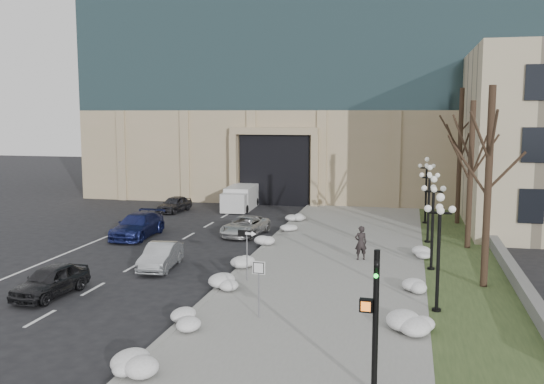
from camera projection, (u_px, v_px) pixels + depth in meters
The scene contains 33 objects.
ground at pixel (181, 354), 19.76m from camera, with size 160.00×160.00×0.00m, color black.
sidewalk at pixel (338, 258), 32.51m from camera, with size 9.00×40.00×0.12m, color gray.
curb at pixel (257, 254), 33.50m from camera, with size 0.30×40.00×0.14m, color gray.
grass_strip at pixel (464, 265), 31.09m from camera, with size 4.00×40.00×0.10m, color #324321.
stone_wall at pixel (500, 252), 32.54m from camera, with size 0.50×30.00×0.70m, color slate.
office_tower at pixel (320, 4), 59.93m from camera, with size 40.00×24.70×36.00m.
car_a at pixel (51, 281), 25.90m from camera, with size 1.59×3.95×1.35m, color black.
car_b at pixel (161, 256), 30.47m from camera, with size 1.36×3.90×1.29m, color #A5A9AD.
car_c at pixel (138, 226), 38.15m from camera, with size 2.09×5.15×1.49m, color navy.
car_d at pixel (245, 226), 38.74m from camera, with size 2.03×4.40×1.22m, color silver.
car_e at pixel (175, 204), 47.92m from camera, with size 1.49×3.70×1.26m, color #302F34.
pedestrian at pixel (361, 243), 31.81m from camera, with size 0.66×0.43×1.81m, color black.
box_truck at pixel (241, 198), 49.37m from camera, with size 2.29×5.89×1.84m.
one_way_sign at pixel (250, 240), 27.70m from camera, with size 0.92×0.28×2.47m.
keep_sign at pixel (259, 277), 22.72m from camera, with size 0.49×0.08×2.29m.
traffic_signal at pixel (374, 325), 16.49m from camera, with size 0.71×0.94×4.16m.
snow_clump_a at pixel (132, 368), 17.97m from camera, with size 1.10×1.60×0.36m, color white.
snow_clump_b at pixel (188, 321), 22.00m from camera, with size 1.10×1.60×0.36m, color white.
snow_clump_c at pixel (227, 286), 26.44m from camera, with size 1.10×1.60×0.36m, color white.
snow_clump_d at pixel (249, 263), 30.46m from camera, with size 1.10×1.60×0.36m, color white.
snow_clump_e at pixel (269, 242), 35.36m from camera, with size 1.10×1.60×0.36m, color white.
snow_clump_f at pixel (287, 229), 39.41m from camera, with size 1.10×1.60×0.36m, color white.
snow_clump_g at pixel (296, 218), 43.47m from camera, with size 1.10×1.60×0.36m, color white.
snow_clump_h at pixel (414, 326), 21.44m from camera, with size 1.10×1.60×0.36m, color white.
snow_clump_i at pixel (422, 287), 26.20m from camera, with size 1.10×1.60×0.36m, color white.
snow_clump_j at pixel (420, 254), 32.50m from camera, with size 1.10×1.60×0.36m, color white.
lamppost_a at pixel (439, 237), 23.33m from camera, with size 1.18×1.18×4.76m.
lamppost_b at pixel (433, 210), 29.62m from camera, with size 1.18×1.18×4.76m.
lamppost_c at pixel (429, 193), 35.90m from camera, with size 1.18×1.18×4.76m.
lamppost_d at pixel (426, 181), 42.19m from camera, with size 1.18×1.18×4.76m.
tree_near at pixel (489, 159), 26.36m from camera, with size 3.20×3.20×9.00m.
tree_mid at pixel (471, 154), 34.13m from camera, with size 3.20×3.20×8.50m.
tree_far at pixel (460, 137), 41.79m from camera, with size 3.20×3.20×9.50m.
Camera 1 is at (7.09, -17.77, 7.81)m, focal length 40.00 mm.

